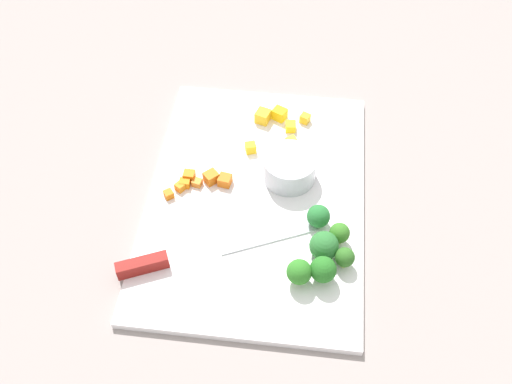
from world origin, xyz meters
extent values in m
plane|color=gray|center=(0.00, 0.00, 0.00)|extent=(4.00, 4.00, 0.00)
cube|color=white|center=(0.00, 0.00, 0.01)|extent=(0.46, 0.32, 0.01)
cylinder|color=#B9BCC2|center=(0.04, -0.05, 0.03)|extent=(0.08, 0.08, 0.04)
cube|color=silver|center=(-0.07, -0.03, 0.01)|extent=(0.08, 0.14, 0.00)
cube|color=maroon|center=(-0.14, 0.14, 0.02)|extent=(0.04, 0.07, 0.02)
cube|color=orange|center=(0.01, 0.11, 0.02)|extent=(0.01, 0.02, 0.01)
cube|color=orange|center=(0.02, 0.11, 0.02)|extent=(0.02, 0.02, 0.02)
cube|color=orange|center=(0.00, 0.12, 0.02)|extent=(0.02, 0.02, 0.01)
cube|color=orange|center=(-0.02, 0.13, 0.02)|extent=(0.02, 0.02, 0.01)
cube|color=orange|center=(0.02, 0.05, 0.02)|extent=(0.02, 0.02, 0.02)
cube|color=orange|center=(0.02, 0.07, 0.02)|extent=(0.03, 0.03, 0.02)
cube|color=orange|center=(0.01, 0.09, 0.02)|extent=(0.02, 0.02, 0.01)
cube|color=yellow|center=(0.15, -0.04, 0.02)|extent=(0.02, 0.02, 0.01)
cube|color=yellow|center=(0.10, -0.04, 0.02)|extent=(0.02, 0.02, 0.02)
cube|color=yellow|center=(0.09, 0.02, 0.02)|extent=(0.02, 0.02, 0.02)
cube|color=yellow|center=(0.17, -0.06, 0.02)|extent=(0.02, 0.02, 0.02)
cube|color=yellow|center=(0.17, -0.02, 0.02)|extent=(0.03, 0.03, 0.02)
cube|color=yellow|center=(0.16, 0.01, 0.02)|extent=(0.03, 0.03, 0.02)
cube|color=yellow|center=(0.11, -0.04, 0.02)|extent=(0.02, 0.02, 0.01)
cylinder|color=#85B563|center=(-0.04, -0.09, 0.02)|extent=(0.01, 0.01, 0.01)
sphere|color=#287433|center=(-0.04, -0.09, 0.03)|extent=(0.03, 0.03, 0.03)
cylinder|color=#85C063|center=(-0.09, -0.10, 0.02)|extent=(0.01, 0.01, 0.01)
sphere|color=#2D7232|center=(-0.09, -0.10, 0.03)|extent=(0.04, 0.04, 0.04)
cylinder|color=#85B262|center=(-0.13, -0.11, 0.02)|extent=(0.01, 0.01, 0.01)
sphere|color=#266D22|center=(-0.13, -0.11, 0.04)|extent=(0.04, 0.04, 0.04)
cylinder|color=#92BD58|center=(-0.07, -0.13, 0.02)|extent=(0.01, 0.01, 0.01)
sphere|color=#377825|center=(-0.07, -0.13, 0.03)|extent=(0.03, 0.03, 0.03)
cylinder|color=#98B665|center=(-0.14, -0.07, 0.02)|extent=(0.01, 0.01, 0.01)
sphere|color=#2F7A25|center=(-0.14, -0.07, 0.04)|extent=(0.03, 0.03, 0.03)
cylinder|color=#98B355|center=(-0.11, -0.13, 0.02)|extent=(0.01, 0.01, 0.01)
sphere|color=#2F6723|center=(-0.11, -0.13, 0.03)|extent=(0.03, 0.03, 0.03)
camera|label=1|loc=(-0.53, -0.06, 0.70)|focal=40.73mm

